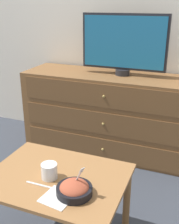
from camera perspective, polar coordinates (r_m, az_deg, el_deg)
The scene contains 9 objects.
ground_plane at distance 3.12m, azimuth 3.84°, elevation -4.80°, with size 12.00×12.00×0.00m, color #383D47.
wall_back at distance 2.82m, azimuth 4.70°, elevation 19.82°, with size 12.00×0.05×2.60m.
dresser at distance 2.69m, azimuth 4.56°, elevation -0.39°, with size 1.67×0.52×0.76m.
tv at distance 2.53m, azimuth 7.00°, elevation 13.64°, with size 0.76×0.13×0.53m.
coffee_table at distance 1.66m, azimuth -6.56°, elevation -15.02°, with size 0.77×0.58×0.47m.
takeout_bowl at distance 1.47m, azimuth -3.11°, elevation -15.39°, with size 0.18×0.18×0.17m.
drink_cup at distance 1.59m, azimuth -8.16°, elevation -11.95°, with size 0.09×0.09×0.09m.
napkin at distance 1.47m, azimuth -6.49°, elevation -16.90°, with size 0.17×0.17×0.00m.
knife at distance 1.56m, azimuth -9.99°, elevation -14.42°, with size 0.17×0.01×0.01m.
Camera 1 is at (0.84, -2.67, 1.38)m, focal length 45.00 mm.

